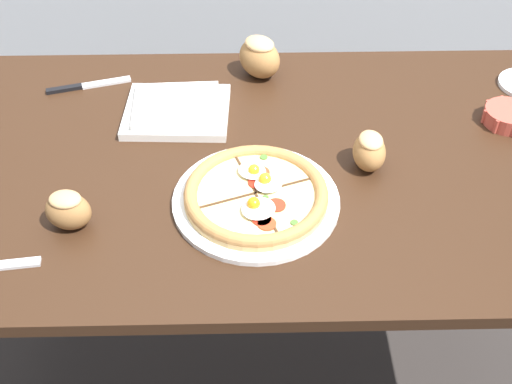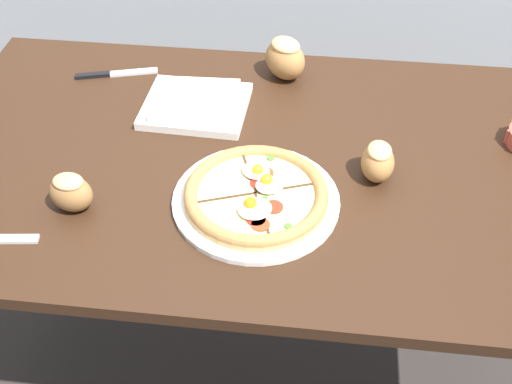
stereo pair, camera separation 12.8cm
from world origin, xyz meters
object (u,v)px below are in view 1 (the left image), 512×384
Objects in this scene: pizza at (256,196)px; napkin_folded at (177,109)px; dining_table at (263,189)px; bread_piece_mid at (68,210)px; bread_piece_far at (260,56)px; ramekin_bowl at (508,116)px; knife_main at (88,85)px; bread_piece_near at (369,151)px.

napkin_folded is (-0.18, 0.30, -0.00)m from pizza.
dining_table is at bearing 82.61° from pizza.
bread_piece_far is (0.38, 0.52, 0.01)m from bread_piece_mid.
ramekin_bowl is 0.57× the size of knife_main.
ramekin_bowl is 0.77m from napkin_folded.
pizza is 1.35× the size of napkin_folded.
bread_piece_mid is (-0.38, -0.20, 0.14)m from dining_table.
bread_piece_mid reaches higher than knife_main.
pizza reaches higher than ramekin_bowl.
knife_main is (-0.41, 0.43, -0.02)m from pizza.
bread_piece_near is (-0.35, -0.15, 0.02)m from ramekin_bowl.
pizza is at bearing -92.55° from bread_piece_far.
dining_table is at bearing 27.50° from bread_piece_mid.
bread_piece_mid is at bearing -126.07° from bread_piece_far.
bread_piece_far is (-0.57, 0.21, 0.04)m from ramekin_bowl.
ramekin_bowl is 1.26× the size of bread_piece_near.
bread_piece_far is at bearing 87.45° from pizza.
napkin_folded is 1.22× the size of knife_main.
napkin_folded is (-0.20, 0.16, 0.11)m from dining_table.
napkin_folded is (-0.77, 0.05, -0.00)m from ramekin_bowl.
ramekin_bowl is at bearing 23.57° from pizza.
ramekin_bowl reaches higher than knife_main.
ramekin_bowl is (0.57, 0.11, 0.11)m from dining_table.
ramekin_bowl is 1.17× the size of bread_piece_mid.
ramekin_bowl is at bearing -3.40° from napkin_folded.
bread_piece_far is 0.44m from knife_main.
napkin_folded is 1.73× the size of bread_piece_far.
ramekin_bowl is 0.38m from bread_piece_near.
ramekin_bowl and napkin_folded have the same top height.
bread_piece_far is at bearing 89.58° from dining_table.
bread_piece_near reaches higher than napkin_folded.
bread_piece_near reaches higher than bread_piece_mid.
bread_piece_mid is at bearing -161.84° from ramekin_bowl.
pizza is at bearing -59.24° from napkin_folded.
napkin_folded is at bearing 63.08° from bread_piece_mid.
pizza is 0.27m from bread_piece_near.
pizza is 0.35m from napkin_folded.
pizza is at bearing -97.39° from dining_table.
knife_main is (-1.00, 0.17, -0.02)m from ramekin_bowl.
bread_piece_mid is at bearing -164.82° from bread_piece_near.
bread_piece_near is 0.73m from knife_main.
bread_piece_near is 0.62m from bread_piece_mid.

